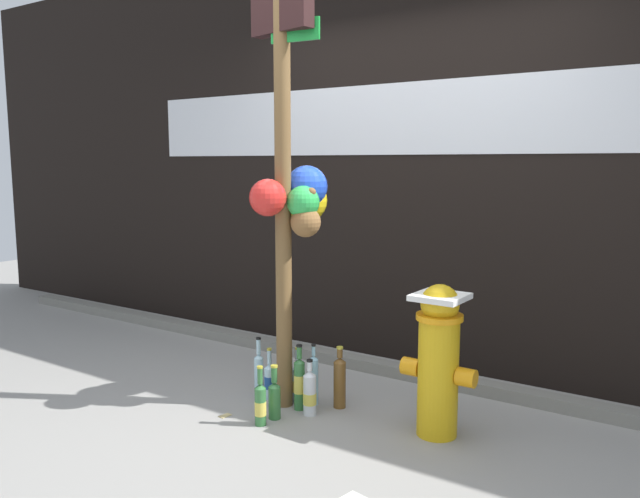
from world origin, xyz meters
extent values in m
plane|color=gray|center=(0.00, 0.00, 0.00)|extent=(14.00, 14.00, 0.00)
cube|color=black|center=(0.00, 1.52, 1.56)|extent=(10.00, 0.20, 3.12)
cube|color=silver|center=(0.49, 1.42, 1.76)|extent=(5.76, 0.01, 0.50)
cube|color=slate|center=(0.00, 1.10, 0.04)|extent=(8.00, 0.12, 0.08)
cylinder|color=brown|center=(-0.23, 0.26, 1.22)|extent=(0.09, 0.09, 2.45)
cube|color=#198C33|center=(-0.14, 0.26, 2.17)|extent=(0.30, 0.05, 0.12)
sphere|color=yellow|center=(-0.21, 0.47, 1.22)|extent=(0.26, 0.26, 0.26)
sphere|color=red|center=(-0.26, 0.15, 1.26)|extent=(0.21, 0.21, 0.21)
sphere|color=blue|center=(-0.17, 0.41, 1.31)|extent=(0.25, 0.25, 0.25)
sphere|color=green|center=(-0.12, 0.30, 1.23)|extent=(0.19, 0.19, 0.19)
sphere|color=brown|center=(-0.10, 0.30, 1.11)|extent=(0.18, 0.18, 0.18)
sphere|color=brown|center=(-0.10, 0.30, 1.25)|extent=(0.13, 0.13, 0.13)
sphere|color=brown|center=(-0.14, 0.30, 1.29)|extent=(0.05, 0.05, 0.05)
sphere|color=brown|center=(-0.06, 0.30, 1.29)|extent=(0.05, 0.05, 0.05)
sphere|color=brown|center=(-0.10, 0.25, 1.25)|extent=(0.04, 0.04, 0.04)
cylinder|color=gold|center=(0.69, 0.39, 0.32)|extent=(0.22, 0.22, 0.63)
cylinder|color=orange|center=(0.69, 0.39, 0.65)|extent=(0.25, 0.25, 0.03)
sphere|color=gold|center=(0.69, 0.39, 0.72)|extent=(0.21, 0.21, 0.21)
cylinder|color=orange|center=(0.54, 0.39, 0.35)|extent=(0.10, 0.10, 0.10)
cylinder|color=orange|center=(0.85, 0.39, 0.35)|extent=(0.10, 0.10, 0.10)
cube|color=white|center=(0.69, 0.39, 0.76)|extent=(0.27, 0.27, 0.03)
cylinder|color=#B2DBEA|center=(-0.20, 0.34, 0.10)|extent=(0.06, 0.06, 0.21)
cone|color=#B2DBEA|center=(-0.20, 0.34, 0.22)|extent=(0.06, 0.06, 0.03)
cylinder|color=#B2DBEA|center=(-0.20, 0.34, 0.28)|extent=(0.03, 0.03, 0.10)
cylinder|color=#D8C64C|center=(-0.20, 0.34, 0.10)|extent=(0.07, 0.07, 0.07)
cylinder|color=gold|center=(-0.20, 0.34, 0.34)|extent=(0.03, 0.03, 0.01)
cylinder|color=#93CCE0|center=(-0.10, 0.37, 0.14)|extent=(0.06, 0.06, 0.28)
cone|color=#93CCE0|center=(-0.10, 0.37, 0.29)|extent=(0.06, 0.06, 0.02)
cylinder|color=#93CCE0|center=(-0.10, 0.37, 0.33)|extent=(0.02, 0.02, 0.06)
cylinder|color=black|center=(-0.10, 0.37, 0.37)|extent=(0.03, 0.03, 0.01)
cylinder|color=#B2DBEA|center=(-0.49, 0.33, 0.12)|extent=(0.06, 0.06, 0.23)
cone|color=#B2DBEA|center=(-0.49, 0.33, 0.24)|extent=(0.06, 0.06, 0.02)
cylinder|color=#B2DBEA|center=(-0.49, 0.33, 0.30)|extent=(0.03, 0.03, 0.10)
cylinder|color=black|center=(-0.49, 0.33, 0.36)|extent=(0.03, 0.03, 0.01)
cylinder|color=silver|center=(-0.35, 0.38, 0.13)|extent=(0.06, 0.06, 0.26)
cone|color=silver|center=(-0.35, 0.38, 0.28)|extent=(0.06, 0.06, 0.03)
cylinder|color=silver|center=(-0.35, 0.38, 0.33)|extent=(0.02, 0.02, 0.08)
cylinder|color=#D8C64C|center=(-0.35, 0.38, 0.12)|extent=(0.07, 0.07, 0.07)
cylinder|color=gold|center=(-0.35, 0.38, 0.37)|extent=(0.03, 0.03, 0.01)
cylinder|color=brown|center=(0.06, 0.42, 0.14)|extent=(0.07, 0.07, 0.28)
cone|color=brown|center=(0.06, 0.42, 0.29)|extent=(0.07, 0.07, 0.03)
cylinder|color=brown|center=(0.06, 0.42, 0.33)|extent=(0.03, 0.03, 0.05)
cylinder|color=gold|center=(0.06, 0.42, 0.37)|extent=(0.04, 0.04, 0.01)
cylinder|color=#337038|center=(-0.17, -0.04, 0.11)|extent=(0.06, 0.06, 0.21)
cone|color=#337038|center=(-0.17, -0.04, 0.23)|extent=(0.06, 0.06, 0.03)
cylinder|color=#337038|center=(-0.17, -0.04, 0.28)|extent=(0.03, 0.03, 0.09)
cylinder|color=#D8C64C|center=(-0.17, -0.04, 0.10)|extent=(0.07, 0.07, 0.08)
cylinder|color=gold|center=(-0.17, -0.04, 0.33)|extent=(0.03, 0.03, 0.01)
cylinder|color=#337038|center=(-0.12, 0.26, 0.14)|extent=(0.06, 0.06, 0.29)
cone|color=#337038|center=(-0.12, 0.26, 0.30)|extent=(0.06, 0.06, 0.03)
cylinder|color=#337038|center=(-0.12, 0.26, 0.35)|extent=(0.03, 0.03, 0.07)
cylinder|color=#D8C64C|center=(-0.12, 0.26, 0.16)|extent=(0.07, 0.07, 0.11)
cylinder|color=black|center=(-0.12, 0.26, 0.39)|extent=(0.04, 0.04, 0.01)
cylinder|color=#337038|center=(-0.16, 0.07, 0.09)|extent=(0.07, 0.07, 0.19)
cone|color=#337038|center=(-0.16, 0.07, 0.20)|extent=(0.07, 0.07, 0.03)
cylinder|color=#337038|center=(-0.16, 0.07, 0.26)|extent=(0.03, 0.03, 0.09)
cylinder|color=gold|center=(-0.16, 0.07, 0.31)|extent=(0.04, 0.04, 0.01)
cylinder|color=#B2DBEA|center=(-0.38, 0.30, 0.10)|extent=(0.07, 0.07, 0.19)
cone|color=#B2DBEA|center=(-0.38, 0.30, 0.21)|extent=(0.07, 0.07, 0.03)
cylinder|color=#B2DBEA|center=(-0.38, 0.30, 0.27)|extent=(0.03, 0.03, 0.09)
cylinder|color=#1E478C|center=(-0.38, 0.30, 0.10)|extent=(0.07, 0.07, 0.08)
cylinder|color=gold|center=(-0.38, 0.30, 0.32)|extent=(0.03, 0.03, 0.01)
cylinder|color=silver|center=(-0.03, 0.23, 0.12)|extent=(0.08, 0.08, 0.23)
cone|color=silver|center=(-0.03, 0.23, 0.25)|extent=(0.08, 0.08, 0.03)
cylinder|color=silver|center=(-0.03, 0.23, 0.29)|extent=(0.03, 0.03, 0.05)
cylinder|color=#D8C64C|center=(-0.03, 0.23, 0.10)|extent=(0.08, 0.08, 0.07)
cylinder|color=black|center=(-0.03, 0.23, 0.32)|extent=(0.04, 0.04, 0.01)
cube|color=tan|center=(-0.42, -0.06, 0.00)|extent=(0.05, 0.08, 0.01)
camera|label=1|loc=(1.94, -2.63, 1.46)|focal=35.13mm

